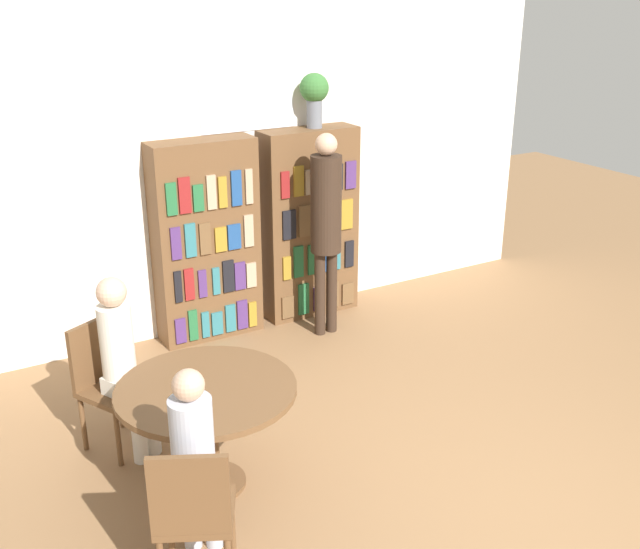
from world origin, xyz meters
TOP-DOWN VIEW (x-y plane):
  - wall_back at (0.00, 3.83)m, footprint 6.40×0.07m
  - bookshelf_left at (-0.52, 3.64)m, footprint 0.92×0.34m
  - bookshelf_right at (0.52, 3.64)m, footprint 0.92×0.34m
  - flower_vase at (0.58, 3.64)m, footprint 0.26×0.26m
  - reading_table at (-1.38, 1.54)m, footprint 1.12×1.12m
  - chair_near_camera at (-1.79, 0.74)m, footprint 0.54×0.54m
  - chair_left_side at (-1.79, 2.34)m, footprint 0.54×0.54m
  - seated_reader_left at (-1.71, 2.18)m, footprint 0.34×0.39m
  - seated_reader_right at (-1.70, 0.91)m, footprint 0.34×0.39m
  - librarian_standing at (0.41, 3.13)m, footprint 0.27×0.54m

SIDE VIEW (x-z plane):
  - chair_near_camera at x=-1.79m, z-range 0.06..0.96m
  - chair_left_side at x=-1.79m, z-range 0.06..0.96m
  - reading_table at x=-1.38m, z-range 0.23..0.94m
  - seated_reader_right at x=-1.70m, z-range 0.07..1.31m
  - seated_reader_left at x=-1.71m, z-range 0.08..1.35m
  - bookshelf_left at x=-0.52m, z-range 0.00..1.79m
  - bookshelf_right at x=0.52m, z-range 0.00..1.79m
  - librarian_standing at x=0.41m, z-range 0.20..2.05m
  - wall_back at x=0.00m, z-range 0.01..3.01m
  - flower_vase at x=0.58m, z-range 1.86..2.34m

